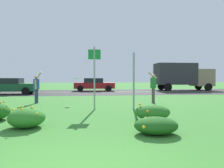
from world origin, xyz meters
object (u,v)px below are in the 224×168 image
Objects in this scene: frisbee_pale_blue at (76,79)px; car_dark_green_center_left at (10,86)px; box_truck_tan at (182,75)px; sign_post_near_path at (94,72)px; person_thrower_blue_shirt at (36,87)px; car_red_center_right at (94,84)px; person_catcher_green_shirt at (153,86)px; sign_post_by_roadside at (134,81)px.

frisbee_pale_blue is 9.95m from car_dark_green_center_left.
sign_post_near_path is at bearing -126.99° from box_truck_tan.
box_truck_tan is at bearing 12.73° from car_dark_green_center_left.
box_truck_tan is at bearing 39.36° from person_thrower_blue_shirt.
box_truck_tan is (10.87, 14.43, 0.09)m from sign_post_near_path.
car_red_center_right is (0.40, 14.43, -0.98)m from sign_post_near_path.
person_catcher_green_shirt is at bearing -4.97° from frisbee_pale_blue.
sign_post_near_path is 4.19m from person_catcher_green_shirt.
frisbee_pale_blue is (-0.97, 2.65, -0.30)m from sign_post_near_path.
person_thrower_blue_shirt is 2.30m from frisbee_pale_blue.
sign_post_by_roadside is at bearing -48.60° from car_dark_green_center_left.
sign_post_by_roadside reaches higher than person_catcher_green_shirt.
person_catcher_green_shirt is 0.27× the size of box_truck_tan.
person_thrower_blue_shirt is at bearing 150.73° from sign_post_by_roadside.
car_dark_green_center_left is 0.67× the size of box_truck_tan.
box_truck_tan is (18.11, 4.09, 1.06)m from car_dark_green_center_left.
box_truck_tan reaches higher than sign_post_by_roadside.
car_red_center_right is 0.67× the size of box_truck_tan.
sign_post_by_roadside reaches higher than frisbee_pale_blue.
car_dark_green_center_left is at bearing 142.95° from person_catcher_green_shirt.
person_thrower_blue_shirt is at bearing -61.63° from car_dark_green_center_left.
sign_post_near_path is 1.59× the size of person_catcher_green_shirt.
sign_post_near_path is 4.38m from person_thrower_blue_shirt.
car_red_center_right is at bearing 88.40° from sign_post_near_path.
car_dark_green_center_left is 8.67m from car_red_center_right.
box_truck_tan is at bearing 57.82° from sign_post_by_roadside.
sign_post_by_roadside is 3.81m from frisbee_pale_blue.
person_catcher_green_shirt reaches higher than car_dark_green_center_left.
car_dark_green_center_left is 18.60m from box_truck_tan.
sign_post_near_path is 1.57× the size of person_thrower_blue_shirt.
sign_post_near_path is 1.09× the size of sign_post_by_roadside.
person_catcher_green_shirt is at bearing -5.29° from person_thrower_blue_shirt.
box_truck_tan reaches higher than car_red_center_right.
frisbee_pale_blue is at bearing -96.67° from car_red_center_right.
box_truck_tan is at bearing 53.01° from sign_post_near_path.
person_thrower_blue_shirt is at bearing 174.07° from frisbee_pale_blue.
person_catcher_green_shirt is at bearing 53.46° from sign_post_by_roadside.
person_thrower_blue_shirt reaches higher than person_catcher_green_shirt.
sign_post_near_path reaches higher than frisbee_pale_blue.
sign_post_near_path is 0.63× the size of car_dark_green_center_left.
car_red_center_right is (-3.05, 12.17, -0.27)m from person_catcher_green_shirt.
sign_post_by_roadside is 16.99m from box_truck_tan.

